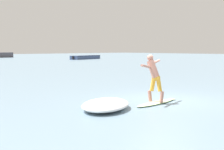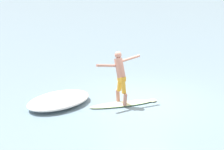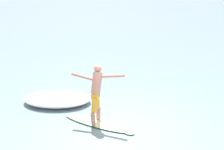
% 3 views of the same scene
% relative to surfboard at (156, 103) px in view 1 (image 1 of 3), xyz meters
% --- Properties ---
extents(ground_plane, '(200.00, 200.00, 0.00)m').
position_rel_surfboard_xyz_m(ground_plane, '(0.78, 0.30, -0.04)').
color(ground_plane, gray).
extents(surfboard, '(2.47, 0.66, 0.21)m').
position_rel_surfboard_xyz_m(surfboard, '(0.00, 0.00, 0.00)').
color(surfboard, beige).
rests_on(surfboard, ground).
extents(surfer, '(1.63, 0.82, 1.78)m').
position_rel_surfboard_xyz_m(surfer, '(-0.07, 0.09, 1.09)').
color(surfer, tan).
rests_on(surfer, surfboard).
extents(fishing_boat_near_jetty, '(8.97, 3.85, 0.72)m').
position_rel_surfboard_xyz_m(fishing_boat_near_jetty, '(28.87, 40.13, 0.35)').
color(fishing_boat_near_jetty, '#34466E').
rests_on(fishing_boat_near_jetty, ground).
extents(wave_foam_at_tail, '(2.83, 2.56, 0.33)m').
position_rel_surfboard_xyz_m(wave_foam_at_tail, '(-2.14, 0.50, 0.13)').
color(wave_foam_at_tail, white).
rests_on(wave_foam_at_tail, ground).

